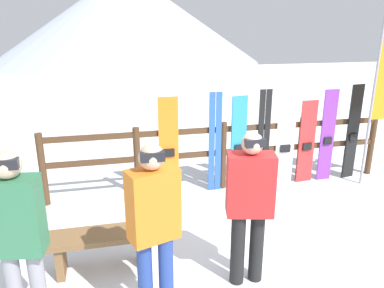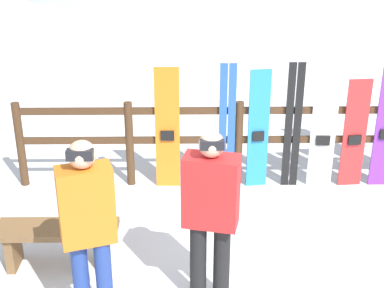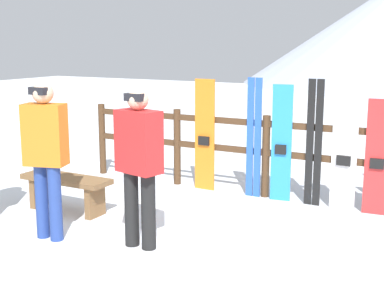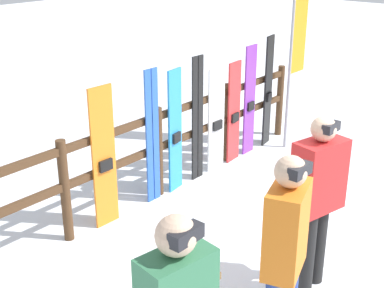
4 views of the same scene
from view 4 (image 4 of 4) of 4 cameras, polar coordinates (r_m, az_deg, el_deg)
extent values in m
plane|color=white|center=(5.36, 14.23, -11.99)|extent=(40.00, 40.00, 0.00)
cylinder|color=#4C331E|center=(5.42, -13.39, -4.93)|extent=(0.10, 0.10, 1.08)
cylinder|color=#4C331E|center=(6.21, -3.60, -0.85)|extent=(0.10, 0.10, 1.08)
cylinder|color=#4C331E|center=(7.17, 3.77, 2.25)|extent=(0.10, 0.10, 1.08)
cylinder|color=#4C331E|center=(8.23, 9.34, 4.57)|extent=(0.10, 0.10, 1.08)
cube|color=#4C331E|center=(6.19, -3.61, -0.39)|extent=(5.34, 0.05, 0.08)
cube|color=#4C331E|center=(6.06, -3.69, 2.92)|extent=(5.34, 0.05, 0.08)
cube|color=orange|center=(3.60, 10.04, -8.96)|extent=(0.46, 0.34, 0.62)
sphere|color=#D8B293|center=(3.41, 10.49, -2.92)|extent=(0.21, 0.21, 0.21)
cube|color=black|center=(3.37, 11.45, -2.79)|extent=(0.19, 0.07, 0.07)
cylinder|color=black|center=(4.72, 12.11, -11.27)|extent=(0.14, 0.14, 0.76)
cylinder|color=black|center=(4.87, 13.26, -10.25)|extent=(0.14, 0.14, 0.76)
cube|color=red|center=(4.47, 13.40, -3.30)|extent=(0.49, 0.34, 0.60)
sphere|color=#D8B293|center=(4.32, 13.86, 1.59)|extent=(0.21, 0.21, 0.21)
cube|color=black|center=(4.29, 14.63, 1.72)|extent=(0.19, 0.07, 0.07)
sphere|color=#D8B293|center=(2.64, -1.71, -9.73)|extent=(0.21, 0.21, 0.21)
cube|color=black|center=(2.59, -0.64, -9.71)|extent=(0.19, 0.08, 0.08)
cube|color=orange|center=(5.55, -9.39, -1.47)|extent=(0.29, 0.03, 1.52)
cube|color=black|center=(5.56, -9.16, -2.26)|extent=(0.16, 0.03, 0.12)
cube|color=blue|center=(5.96, -4.61, 0.61)|extent=(0.09, 0.02, 1.56)
cube|color=blue|center=(6.03, -3.91, 0.88)|extent=(0.09, 0.02, 1.56)
cube|color=#288CE0|center=(6.26, -1.83, 1.37)|extent=(0.26, 0.06, 1.49)
cube|color=black|center=(6.27, -1.63, 0.67)|extent=(0.14, 0.05, 0.12)
cube|color=black|center=(6.50, 0.29, 2.55)|extent=(0.09, 0.02, 1.57)
cube|color=black|center=(6.58, 0.88, 2.78)|extent=(0.09, 0.02, 1.57)
cube|color=white|center=(6.85, 2.59, 2.58)|extent=(0.30, 0.03, 1.36)
cube|color=black|center=(6.86, 2.76, 2.00)|extent=(0.17, 0.03, 0.12)
cube|color=red|center=(7.14, 4.48, 3.39)|extent=(0.29, 0.05, 1.37)
cube|color=black|center=(7.15, 4.64, 2.82)|extent=(0.16, 0.04, 0.12)
cube|color=purple|center=(7.40, 6.16, 4.63)|extent=(0.24, 0.03, 1.53)
cube|color=black|center=(7.41, 6.30, 4.03)|extent=(0.13, 0.03, 0.12)
cube|color=black|center=(7.77, 8.11, 5.60)|extent=(0.24, 0.07, 1.59)
cube|color=black|center=(7.78, 8.24, 5.00)|extent=(0.14, 0.05, 0.12)
cylinder|color=#99999E|center=(7.49, 10.57, 10.55)|extent=(0.04, 0.04, 3.04)
cube|color=orange|center=(7.58, 11.64, 14.75)|extent=(0.36, 0.01, 1.96)
camera|label=1|loc=(2.77, 66.52, 0.25)|focal=35.00mm
camera|label=2|loc=(4.04, 72.65, 9.23)|focal=50.00mm
camera|label=3|loc=(7.04, 59.76, 3.56)|focal=50.00mm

